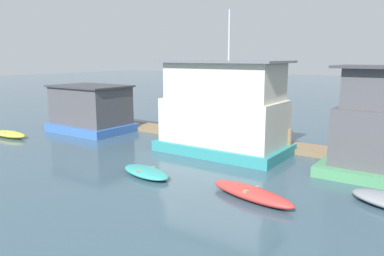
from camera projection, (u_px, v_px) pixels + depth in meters
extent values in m
plane|color=#385160|center=(201.00, 148.00, 22.98)|extent=(200.00, 200.00, 0.00)
cube|color=#846B4C|center=(223.00, 138.00, 25.11)|extent=(33.80, 1.98, 0.30)
cube|color=#3866B7|center=(92.00, 127.00, 28.19)|extent=(5.83, 4.13, 0.59)
cube|color=#4C4C51|center=(91.00, 105.00, 27.88)|extent=(5.28, 3.58, 2.73)
cube|color=#38383D|center=(90.00, 86.00, 27.62)|extent=(5.58, 3.88, 0.12)
cube|color=teal|center=(223.00, 147.00, 21.93)|extent=(7.39, 4.15, 0.59)
cube|color=beige|center=(223.00, 121.00, 21.64)|extent=(6.78, 3.54, 2.53)
cube|color=beige|center=(224.00, 81.00, 21.21)|extent=(6.34, 3.10, 2.06)
cube|color=slate|center=(224.00, 62.00, 21.00)|extent=(7.08, 3.84, 0.12)
cylinder|color=#B2B2B7|center=(229.00, 35.00, 20.57)|extent=(0.12, 0.12, 2.75)
cube|color=#4C9360|center=(379.00, 172.00, 17.38)|extent=(5.25, 3.67, 0.49)
cube|color=#4C4C51|center=(383.00, 139.00, 17.08)|extent=(4.16, 2.58, 2.68)
ellipsoid|color=yellow|center=(10.00, 134.00, 25.91)|extent=(3.18, 1.26, 0.45)
cube|color=#997F60|center=(10.00, 132.00, 25.88)|extent=(0.23, 0.86, 0.08)
ellipsoid|color=teal|center=(146.00, 172.00, 17.53)|extent=(3.20, 1.91, 0.37)
cube|color=#997F60|center=(146.00, 169.00, 17.51)|extent=(0.39, 1.10, 0.08)
ellipsoid|color=red|center=(252.00, 193.00, 14.63)|extent=(3.99, 1.88, 0.48)
cube|color=#997F60|center=(252.00, 189.00, 14.60)|extent=(0.35, 0.90, 0.08)
cylinder|color=#846B4C|center=(289.00, 142.00, 21.20)|extent=(0.32, 0.32, 1.51)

